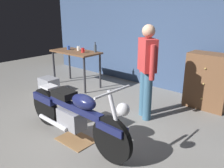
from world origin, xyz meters
TOP-DOWN VIEW (x-y plane):
  - ground_plane at (0.00, 0.00)m, footprint 12.00×12.00m
  - back_wall at (0.00, 2.80)m, footprint 8.00×0.12m
  - workbench at (-1.88, 1.51)m, footprint 1.30×0.64m
  - motorcycle at (0.10, -0.25)m, footprint 2.19×0.60m
  - person_standing at (0.46, 1.12)m, footprint 0.48×0.40m
  - wooden_dresser at (1.14, 2.30)m, footprint 0.80×0.47m
  - drip_tray at (0.11, -0.25)m, footprint 0.56×0.40m
  - storage_bin at (-2.03, 0.76)m, footprint 0.44×0.32m
  - mug_white_ceramic at (-1.89, 1.62)m, footprint 0.11×0.08m
  - mug_blue_enamel at (-2.16, 1.52)m, footprint 0.11×0.08m
  - mug_red_diner at (-1.59, 1.50)m, footprint 0.11×0.08m
  - bottle at (-1.39, 1.72)m, footprint 0.06×0.06m

SIDE VIEW (x-z plane):
  - ground_plane at x=0.00m, z-range 0.00..0.00m
  - drip_tray at x=0.11m, z-range 0.00..0.01m
  - storage_bin at x=-2.03m, z-range 0.00..0.34m
  - motorcycle at x=0.10m, z-range -0.05..0.95m
  - wooden_dresser at x=1.14m, z-range 0.00..1.10m
  - workbench at x=-1.88m, z-range 0.34..1.24m
  - person_standing at x=0.46m, z-range 0.09..1.76m
  - mug_blue_enamel at x=-2.16m, z-range 0.90..1.00m
  - mug_white_ceramic at x=-1.89m, z-range 0.90..1.00m
  - mug_red_diner at x=-1.59m, z-range 0.90..1.01m
  - bottle at x=-1.39m, z-range 0.88..1.12m
  - back_wall at x=0.00m, z-range 0.00..3.10m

